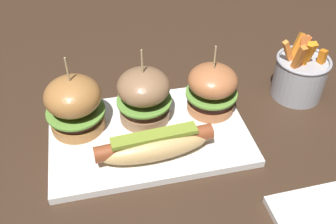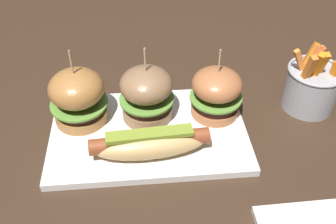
# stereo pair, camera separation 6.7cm
# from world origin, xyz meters

# --- Properties ---
(ground_plane) EXTENTS (3.00, 3.00, 0.00)m
(ground_plane) POSITION_xyz_m (0.00, 0.00, 0.00)
(ground_plane) COLOR #382619
(platter_main) EXTENTS (0.35, 0.22, 0.01)m
(platter_main) POSITION_xyz_m (0.00, 0.00, 0.01)
(platter_main) COLOR white
(platter_main) RESTS_ON ground
(hot_dog) EXTENTS (0.20, 0.07, 0.05)m
(hot_dog) POSITION_xyz_m (0.00, -0.06, 0.04)
(hot_dog) COLOR tan
(hot_dog) RESTS_ON platter_main
(slider_left) EXTENTS (0.10, 0.10, 0.15)m
(slider_left) POSITION_xyz_m (-0.12, 0.04, 0.07)
(slider_left) COLOR #A96F39
(slider_left) RESTS_ON platter_main
(slider_center) EXTENTS (0.10, 0.10, 0.15)m
(slider_center) POSITION_xyz_m (-0.00, 0.04, 0.07)
(slider_center) COLOR #8D6747
(slider_center) RESTS_ON platter_main
(slider_right) EXTENTS (0.10, 0.10, 0.14)m
(slider_right) POSITION_xyz_m (0.13, 0.04, 0.06)
(slider_right) COLOR #B1683D
(slider_right) RESTS_ON platter_main
(fries_bucket) EXTENTS (0.11, 0.11, 0.14)m
(fries_bucket) POSITION_xyz_m (0.32, 0.06, 0.05)
(fries_bucket) COLOR #A8AAB2
(fries_bucket) RESTS_ON ground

